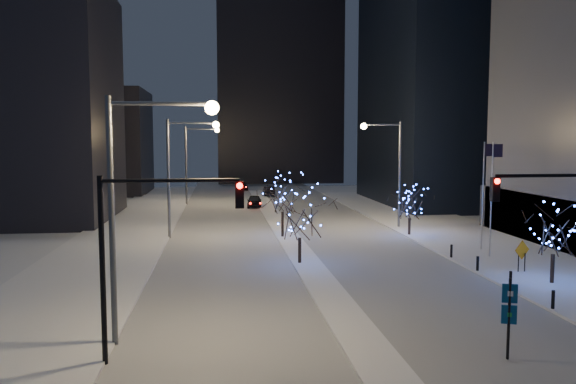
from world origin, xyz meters
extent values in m
plane|color=silver|center=(0.00, 0.00, 0.00)|extent=(160.00, 160.00, 0.00)
cube|color=#9EA3AC|center=(0.00, 35.00, 0.01)|extent=(20.00, 130.00, 0.02)
cube|color=silver|center=(0.00, 30.00, 0.07)|extent=(2.00, 80.00, 0.15)
cube|color=silver|center=(15.00, 20.00, 0.07)|extent=(10.00, 90.00, 0.15)
cube|color=silver|center=(-14.00, 20.00, 0.07)|extent=(8.00, 90.00, 0.15)
cube|color=black|center=(-26.00, 70.00, 8.00)|extent=(18.00, 16.00, 16.00)
cube|color=black|center=(6.00, 92.00, 21.00)|extent=(24.00, 14.00, 42.00)
cylinder|color=#595E66|center=(-10.00, 2.00, 5.00)|extent=(0.24, 0.24, 10.00)
cylinder|color=#595E66|center=(-8.00, 2.00, 9.70)|extent=(4.00, 0.16, 0.16)
sphere|color=#F8C17C|center=(-6.00, 2.00, 9.55)|extent=(0.56, 0.56, 0.56)
cylinder|color=#595E66|center=(-10.00, 27.00, 5.00)|extent=(0.24, 0.24, 10.00)
cylinder|color=#595E66|center=(-8.00, 27.00, 9.70)|extent=(4.00, 0.16, 0.16)
sphere|color=#F8C17C|center=(-6.00, 27.00, 9.55)|extent=(0.56, 0.56, 0.56)
cylinder|color=#595E66|center=(-10.00, 52.00, 5.00)|extent=(0.24, 0.24, 10.00)
cylinder|color=#595E66|center=(-8.00, 52.00, 9.70)|extent=(4.00, 0.16, 0.16)
sphere|color=#F8C17C|center=(-6.00, 52.00, 9.55)|extent=(0.56, 0.56, 0.56)
cylinder|color=#595E66|center=(11.00, 30.00, 5.00)|extent=(0.24, 0.24, 10.00)
cylinder|color=#595E66|center=(9.25, 30.00, 9.70)|extent=(3.50, 0.16, 0.16)
sphere|color=#F8C17C|center=(7.50, 30.00, 9.55)|extent=(0.56, 0.56, 0.56)
cylinder|color=black|center=(-10.00, 0.00, 3.50)|extent=(0.20, 0.20, 7.00)
cylinder|color=black|center=(-7.50, 0.00, 6.80)|extent=(5.00, 0.14, 0.14)
cube|color=black|center=(-5.00, 0.00, 6.25)|extent=(0.32, 0.28, 1.00)
sphere|color=#FF0C05|center=(-5.00, -0.18, 6.60)|extent=(0.22, 0.22, 0.22)
cylinder|color=black|center=(8.00, 1.00, 6.80)|extent=(5.00, 0.14, 0.14)
cube|color=black|center=(5.50, 1.00, 6.25)|extent=(0.32, 0.28, 1.00)
sphere|color=#FF0C05|center=(5.50, 0.82, 6.60)|extent=(0.22, 0.22, 0.22)
cylinder|color=silver|center=(13.00, 16.00, 4.15)|extent=(0.10, 0.10, 8.00)
cube|color=black|center=(13.35, 16.00, 7.55)|extent=(0.70, 0.03, 0.90)
cylinder|color=silver|center=(13.60, 18.50, 4.15)|extent=(0.10, 0.10, 8.00)
cube|color=black|center=(13.95, 18.50, 7.55)|extent=(0.70, 0.03, 0.90)
cylinder|color=black|center=(10.20, 4.00, 0.60)|extent=(0.16, 0.16, 0.90)
cylinder|color=black|center=(10.20, 8.00, 0.60)|extent=(0.16, 0.16, 0.90)
cylinder|color=black|center=(10.20, 12.00, 0.60)|extent=(0.16, 0.16, 0.90)
cylinder|color=black|center=(10.20, 16.00, 0.60)|extent=(0.16, 0.16, 0.90)
imported|color=black|center=(-1.50, 48.28, 0.74)|extent=(2.06, 4.46, 1.48)
imported|color=black|center=(1.50, 61.89, 0.73)|extent=(1.63, 4.44, 1.45)
imported|color=black|center=(-2.09, 72.58, 0.65)|extent=(1.98, 4.52, 1.29)
cylinder|color=black|center=(-0.50, 15.65, 0.98)|extent=(0.22, 0.22, 1.67)
cylinder|color=black|center=(-0.50, 25.91, 1.20)|extent=(0.22, 0.22, 2.09)
cylinder|color=black|center=(13.07, 8.66, 0.97)|extent=(0.22, 0.22, 1.65)
cylinder|color=black|center=(10.50, 25.59, 0.86)|extent=(0.22, 0.22, 1.42)
cylinder|color=black|center=(5.00, -1.37, 1.57)|extent=(0.11, 0.11, 3.14)
cube|color=navy|center=(5.00, -1.37, 2.56)|extent=(0.55, 0.25, 0.72)
cube|color=navy|center=(5.00, -1.37, 1.75)|extent=(0.55, 0.25, 0.72)
cylinder|color=black|center=(12.56, 11.40, 0.73)|extent=(0.06, 0.06, 1.15)
cylinder|color=black|center=(12.98, 11.40, 0.73)|extent=(0.06, 0.06, 1.15)
cube|color=orange|center=(12.77, 11.40, 1.51)|extent=(1.13, 0.43, 1.19)
camera|label=1|loc=(-5.72, -20.73, 8.26)|focal=35.00mm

